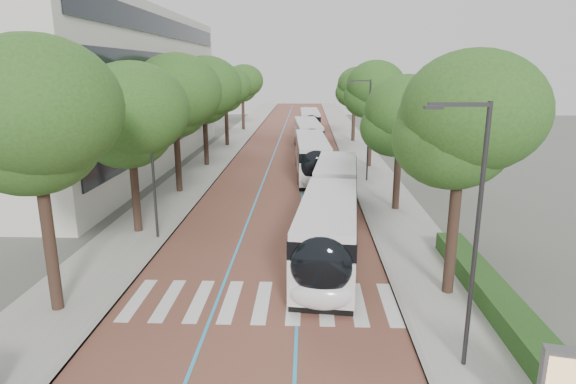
# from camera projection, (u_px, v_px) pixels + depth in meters

# --- Properties ---
(ground) EXTENTS (160.00, 160.00, 0.00)m
(ground) POSITION_uv_depth(u_px,v_px,m) (255.00, 315.00, 18.03)
(ground) COLOR #51544C
(ground) RESTS_ON ground
(road) EXTENTS (11.00, 140.00, 0.02)m
(road) POSITION_uv_depth(u_px,v_px,m) (290.00, 146.00, 56.72)
(road) COLOR brown
(road) RESTS_ON ground
(sidewalk_left) EXTENTS (4.00, 140.00, 0.12)m
(sidewalk_left) POSITION_uv_depth(u_px,v_px,m) (227.00, 145.00, 56.99)
(sidewalk_left) COLOR gray
(sidewalk_left) RESTS_ON ground
(sidewalk_right) EXTENTS (4.00, 140.00, 0.12)m
(sidewalk_right) POSITION_uv_depth(u_px,v_px,m) (354.00, 146.00, 56.43)
(sidewalk_right) COLOR gray
(sidewalk_right) RESTS_ON ground
(kerb_left) EXTENTS (0.20, 140.00, 0.14)m
(kerb_left) POSITION_uv_depth(u_px,v_px,m) (243.00, 145.00, 56.92)
(kerb_left) COLOR gray
(kerb_left) RESTS_ON ground
(kerb_right) EXTENTS (0.20, 140.00, 0.14)m
(kerb_right) POSITION_uv_depth(u_px,v_px,m) (338.00, 146.00, 56.50)
(kerb_right) COLOR gray
(kerb_right) RESTS_ON ground
(zebra_crossing) EXTENTS (10.55, 3.60, 0.01)m
(zebra_crossing) POSITION_uv_depth(u_px,v_px,m) (262.00, 302.00, 18.98)
(zebra_crossing) COLOR silver
(zebra_crossing) RESTS_ON ground
(lane_line_left) EXTENTS (0.12, 126.00, 0.01)m
(lane_line_left) POSITION_uv_depth(u_px,v_px,m) (277.00, 146.00, 56.78)
(lane_line_left) COLOR #2999CE
(lane_line_left) RESTS_ON road
(lane_line_right) EXTENTS (0.12, 126.00, 0.01)m
(lane_line_right) POSITION_uv_depth(u_px,v_px,m) (304.00, 146.00, 56.66)
(lane_line_right) COLOR #2999CE
(lane_line_right) RESTS_ON road
(office_building) EXTENTS (18.11, 40.00, 14.00)m
(office_building) POSITION_uv_depth(u_px,v_px,m) (74.00, 90.00, 44.09)
(office_building) COLOR beige
(office_building) RESTS_ON ground
(hedge) EXTENTS (1.20, 14.00, 0.80)m
(hedge) POSITION_uv_depth(u_px,v_px,m) (502.00, 307.00, 17.56)
(hedge) COLOR #1C3E15
(hedge) RESTS_ON sidewalk_right
(streetlight_near) EXTENTS (1.82, 0.20, 8.00)m
(streetlight_near) POSITION_uv_depth(u_px,v_px,m) (472.00, 218.00, 13.67)
(streetlight_near) COLOR #2C2C2E
(streetlight_near) RESTS_ON sidewalk_right
(streetlight_far) EXTENTS (1.82, 0.20, 8.00)m
(streetlight_far) POSITION_uv_depth(u_px,v_px,m) (367.00, 122.00, 37.86)
(streetlight_far) COLOR #2C2C2E
(streetlight_far) RESTS_ON sidewalk_right
(lamp_post_left) EXTENTS (0.14, 0.14, 8.00)m
(lamp_post_left) POSITION_uv_depth(u_px,v_px,m) (153.00, 164.00, 24.97)
(lamp_post_left) COLOR #2C2C2E
(lamp_post_left) RESTS_ON sidewalk_left
(trees_left) EXTENTS (6.47, 60.61, 9.53)m
(trees_left) POSITION_uv_depth(u_px,v_px,m) (194.00, 97.00, 39.78)
(trees_left) COLOR black
(trees_left) RESTS_ON ground
(trees_right) EXTENTS (5.31, 47.05, 9.09)m
(trees_right) POSITION_uv_depth(u_px,v_px,m) (385.00, 102.00, 35.97)
(trees_right) COLOR black
(trees_right) RESTS_ON ground
(lead_bus) EXTENTS (4.25, 18.55, 3.20)m
(lead_bus) POSITION_uv_depth(u_px,v_px,m) (332.00, 210.00, 25.58)
(lead_bus) COLOR black
(lead_bus) RESTS_ON ground
(bus_queued_0) EXTENTS (3.06, 12.50, 3.20)m
(bus_queued_0) POSITION_uv_depth(u_px,v_px,m) (312.00, 157.00, 40.69)
(bus_queued_0) COLOR silver
(bus_queued_0) RESTS_ON ground
(bus_queued_1) EXTENTS (3.34, 12.54, 3.20)m
(bus_queued_1) POSITION_uv_depth(u_px,v_px,m) (308.00, 136.00, 53.27)
(bus_queued_1) COLOR silver
(bus_queued_1) RESTS_ON ground
(bus_queued_2) EXTENTS (2.82, 12.45, 3.20)m
(bus_queued_2) POSITION_uv_depth(u_px,v_px,m) (310.00, 122.00, 66.87)
(bus_queued_2) COLOR silver
(bus_queued_2) RESTS_ON ground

